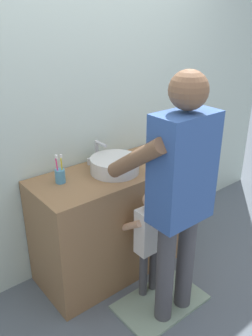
{
  "coord_description": "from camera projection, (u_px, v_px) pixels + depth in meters",
  "views": [
    {
      "loc": [
        -1.38,
        -1.56,
        1.93
      ],
      "look_at": [
        0.0,
        0.15,
        0.94
      ],
      "focal_mm": 37.04,
      "sensor_mm": 36.0,
      "label": 1
    }
  ],
  "objects": [
    {
      "name": "back_wall",
      "position": [
        86.0,
        97.0,
        2.57
      ],
      "size": [
        4.4,
        0.08,
        2.7
      ],
      "color": "silver",
      "rests_on": "ground"
    },
    {
      "name": "adult_parent",
      "position": [
        180.0,
        184.0,
        2.05
      ],
      "size": [
        0.51,
        0.55,
        1.66
      ],
      "color": "#47474C",
      "rests_on": "ground"
    },
    {
      "name": "child_toddler",
      "position": [
        149.0,
        236.0,
        2.41
      ],
      "size": [
        0.26,
        0.26,
        0.85
      ],
      "color": "#47474C",
      "rests_on": "ground"
    },
    {
      "name": "faucet",
      "position": [
        98.0,
        153.0,
        2.65
      ],
      "size": [
        0.18,
        0.14,
        0.18
      ],
      "color": "#B7BABF",
      "rests_on": "vanity_cabinet"
    },
    {
      "name": "sink_basin",
      "position": [
        115.0,
        165.0,
        2.51
      ],
      "size": [
        0.36,
        0.36,
        0.11
      ],
      "color": "silver",
      "rests_on": "vanity_cabinet"
    },
    {
      "name": "bath_mat",
      "position": [
        161.0,
        302.0,
        2.51
      ],
      "size": [
        0.64,
        0.4,
        0.02
      ],
      "primitive_type": "cube",
      "color": "gray",
      "rests_on": "ground"
    },
    {
      "name": "vanity_cabinet",
      "position": [
        114.0,
        220.0,
        2.73
      ],
      "size": [
        1.23,
        0.54,
        0.86
      ],
      "primitive_type": "cube",
      "color": "olive",
      "rests_on": "ground"
    },
    {
      "name": "toothbrush_cup",
      "position": [
        60.0,
        175.0,
        2.35
      ],
      "size": [
        0.07,
        0.07,
        0.21
      ],
      "color": "#4C8EB2",
      "rests_on": "vanity_cabinet"
    },
    {
      "name": "ground_plane",
      "position": [
        138.0,
        284.0,
        2.69
      ],
      "size": [
        14.0,
        14.0,
        0.0
      ],
      "primitive_type": "plane",
      "color": "slate"
    }
  ]
}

